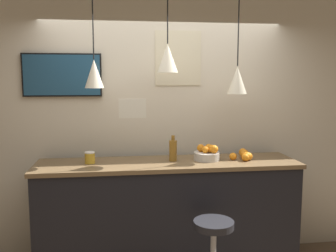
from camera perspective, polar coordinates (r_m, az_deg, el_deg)
name	(u,v)px	position (r m, az deg, el deg)	size (l,w,h in m)	color
back_wall	(163,123)	(4.00, -0.80, 0.52)	(8.00, 0.06, 2.90)	beige
service_counter	(168,217)	(3.81, 0.00, -13.64)	(2.54, 0.62, 1.12)	black
bar_stool	(213,250)	(3.38, 6.91, -18.25)	(0.41, 0.41, 0.73)	#B7B7BC
fruit_bowl	(207,154)	(3.73, 6.01, -4.23)	(0.26, 0.26, 0.16)	beige
orange_pile	(245,155)	(3.83, 11.61, -4.41)	(0.24, 0.31, 0.09)	orange
juice_bottle	(173,150)	(3.66, 0.77, -3.69)	(0.08, 0.08, 0.25)	olive
spread_jar	(90,158)	(3.64, -11.83, -4.74)	(0.10, 0.10, 0.11)	gold
pendant_lamp_left	(94,73)	(3.56, -11.19, 7.90)	(0.18, 0.18, 0.97)	black
pendant_lamp_middle	(168,58)	(3.59, -0.06, 10.32)	(0.20, 0.20, 0.83)	black
pendant_lamp_right	(237,80)	(3.74, 10.51, 6.97)	(0.19, 0.19, 1.03)	black
mounted_tv	(62,75)	(3.93, -15.82, 7.48)	(0.78, 0.04, 0.43)	black
hanging_menu_board	(132,108)	(3.31, -5.45, 2.68)	(0.24, 0.01, 0.17)	white
wall_poster	(178,58)	(3.97, 1.56, 10.28)	(0.48, 0.01, 0.57)	beige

